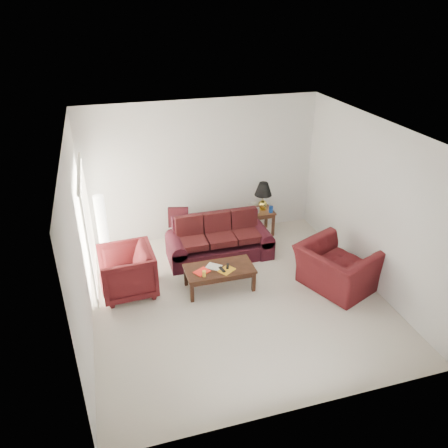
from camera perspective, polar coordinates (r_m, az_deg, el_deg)
name	(u,v)px	position (r m, az deg, el deg)	size (l,w,h in m)	color
floor	(237,297)	(7.92, 1.74, -9.51)	(5.00, 5.00, 0.00)	beige
blinds	(87,229)	(8.19, -17.40, -0.59)	(0.10, 2.00, 2.16)	silver
sofa	(220,239)	(8.82, -0.59, -1.93)	(2.09, 0.90, 0.86)	black
throw_pillow	(178,217)	(9.15, -5.99, 0.89)	(0.42, 0.12, 0.42)	black
end_table	(261,222)	(9.85, 4.84, 0.32)	(0.52, 0.52, 0.56)	brown
table_lamp	(263,196)	(9.63, 5.12, 3.63)	(0.38, 0.38, 0.64)	gold
clock	(256,210)	(9.56, 4.25, 1.78)	(0.13, 0.04, 0.13)	white
blue_canister	(271,209)	(9.61, 6.14, 1.92)	(0.09, 0.09, 0.15)	#174198
picture_frame	(253,204)	(9.82, 3.79, 2.65)	(0.13, 0.02, 0.16)	silver
floor_lamp	(102,228)	(8.95, -15.60, -0.51)	(0.23, 0.23, 1.42)	white
armchair_left	(127,272)	(7.97, -12.55, -6.11)	(0.93, 0.96, 0.87)	#471013
armchair_right	(336,268)	(8.19, 14.46, -5.57)	(1.26, 1.11, 0.82)	#471013
coffee_table	(219,278)	(8.02, -0.60, -7.05)	(1.24, 0.62, 0.44)	black
magazine_red	(202,272)	(7.79, -2.90, -6.25)	(0.26, 0.20, 0.01)	red
magazine_white	(214,267)	(7.92, -1.34, -5.58)	(0.26, 0.19, 0.01)	silver
magazine_orange	(227,270)	(7.82, 0.36, -6.04)	(0.28, 0.21, 0.02)	orange
remote_a	(222,269)	(7.80, -0.24, -5.96)	(0.05, 0.18, 0.02)	black
remote_b	(228,266)	(7.89, 0.48, -5.52)	(0.05, 0.17, 0.02)	black
yellow_glass	(204,274)	(7.65, -2.62, -6.49)	(0.06, 0.06, 0.11)	yellow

